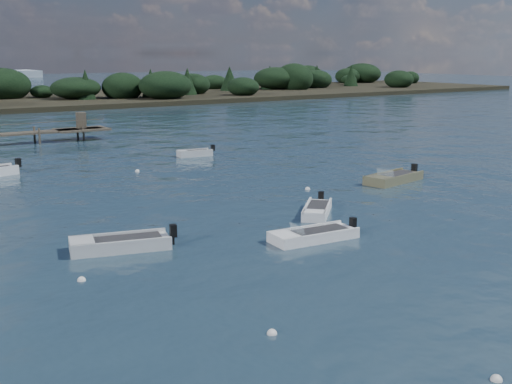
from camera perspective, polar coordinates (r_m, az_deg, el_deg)
ground at (r=76.64m, az=-21.00°, el=5.13°), size 400.00×400.00×0.00m
dinghy_mid_grey at (r=28.68m, az=-11.98°, el=-4.72°), size 4.72×2.69×1.17m
dinghy_extra_a at (r=34.26m, az=5.45°, el=-1.75°), size 3.52×3.49×1.02m
dinghy_mid_white_a at (r=29.60m, az=5.11°, el=-4.00°), size 4.48×1.90×1.04m
dinghy_mid_white_b at (r=43.63m, az=12.12°, el=1.09°), size 5.08×2.56×1.24m
tender_far_grey_b at (r=53.71m, az=-5.45°, el=3.36°), size 3.26×1.51×1.10m
buoy_a at (r=18.60m, az=20.57°, el=-15.40°), size 0.32×0.32×0.32m
buoy_c at (r=25.24m, az=-15.25°, el=-7.62°), size 0.32×0.32×0.32m
buoy_e at (r=47.25m, az=-10.51°, el=1.80°), size 0.32×0.32×0.32m
buoy_extra_a at (r=40.47m, az=4.61°, el=0.23°), size 0.32×0.32×0.32m
buoy_extra_b at (r=20.04m, az=1.43°, el=-12.50°), size 0.32×0.32×0.32m
far_headland at (r=121.95m, az=-14.00°, el=8.85°), size 190.00×40.00×5.80m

